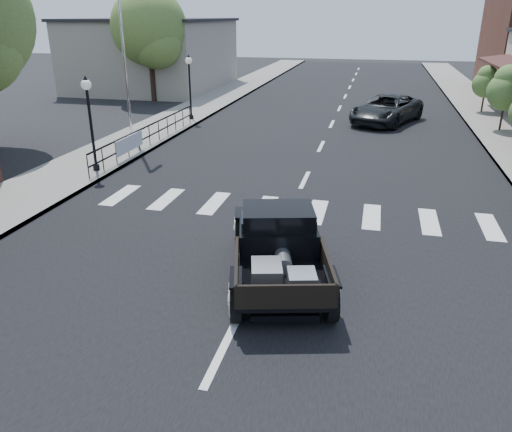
# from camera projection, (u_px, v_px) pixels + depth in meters

# --- Properties ---
(ground) EXTENTS (120.00, 120.00, 0.00)m
(ground) POSITION_uv_depth(u_px,v_px,m) (260.00, 272.00, 11.41)
(ground) COLOR black
(ground) RESTS_ON ground
(road) EXTENTS (14.00, 80.00, 0.02)m
(road) POSITION_uv_depth(u_px,v_px,m) (328.00, 132.00, 24.92)
(road) COLOR black
(road) RESTS_ON ground
(road_markings) EXTENTS (12.00, 60.00, 0.06)m
(road_markings) POSITION_uv_depth(u_px,v_px,m) (315.00, 158.00, 20.42)
(road_markings) COLOR silver
(road_markings) RESTS_ON ground
(sidewalk_left) EXTENTS (3.00, 80.00, 0.15)m
(sidewalk_left) POSITION_uv_depth(u_px,v_px,m) (169.00, 123.00, 26.74)
(sidewalk_left) COLOR gray
(sidewalk_left) RESTS_ON ground
(sidewalk_right) EXTENTS (3.00, 80.00, 0.15)m
(sidewalk_right) POSITION_uv_depth(u_px,v_px,m) (512.00, 140.00, 23.06)
(sidewalk_right) COLOR gray
(sidewalk_right) RESTS_ON ground
(low_building_left) EXTENTS (10.00, 12.00, 5.00)m
(low_building_left) POSITION_uv_depth(u_px,v_px,m) (154.00, 55.00, 38.95)
(low_building_left) COLOR #AAA18F
(low_building_left) RESTS_ON ground
(railing) EXTENTS (0.08, 10.00, 1.00)m
(railing) POSITION_uv_depth(u_px,v_px,m) (149.00, 134.00, 21.76)
(railing) COLOR black
(railing) RESTS_ON sidewalk_left
(banner) EXTENTS (0.04, 2.20, 0.60)m
(banner) POSITION_uv_depth(u_px,v_px,m) (130.00, 149.00, 20.01)
(banner) COLOR silver
(banner) RESTS_ON sidewalk_left
(lamp_post_b) EXTENTS (0.36, 0.36, 3.37)m
(lamp_post_b) POSITION_uv_depth(u_px,v_px,m) (91.00, 124.00, 17.77)
(lamp_post_b) COLOR black
(lamp_post_b) RESTS_ON sidewalk_left
(lamp_post_c) EXTENTS (0.36, 0.36, 3.37)m
(lamp_post_c) POSITION_uv_depth(u_px,v_px,m) (190.00, 87.00, 26.78)
(lamp_post_c) COLOR black
(lamp_post_c) RESTS_ON sidewalk_left
(big_tree_far) EXTENTS (4.88, 4.88, 7.16)m
(big_tree_far) POSITION_uv_depth(u_px,v_px,m) (150.00, 46.00, 32.60)
(big_tree_far) COLOR #536D2F
(big_tree_far) RESTS_ON ground
(small_tree_d) EXTENTS (1.80, 1.80, 3.01)m
(small_tree_d) POSITION_uv_depth(u_px,v_px,m) (505.00, 99.00, 24.23)
(small_tree_d) COLOR #4A6C31
(small_tree_d) RESTS_ON sidewalk_right
(small_tree_e) EXTENTS (1.52, 1.52, 2.53)m
(small_tree_e) POSITION_uv_depth(u_px,v_px,m) (485.00, 90.00, 28.97)
(small_tree_e) COLOR #4A6C31
(small_tree_e) RESTS_ON sidewalk_right
(hotrod_pickup) EXTENTS (3.34, 5.14, 1.64)m
(hotrod_pickup) POSITION_uv_depth(u_px,v_px,m) (278.00, 245.00, 10.86)
(hotrod_pickup) COLOR black
(hotrod_pickup) RESTS_ON ground
(second_car) EXTENTS (4.33, 5.86, 1.48)m
(second_car) POSITION_uv_depth(u_px,v_px,m) (387.00, 109.00, 26.77)
(second_car) COLOR black
(second_car) RESTS_ON ground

